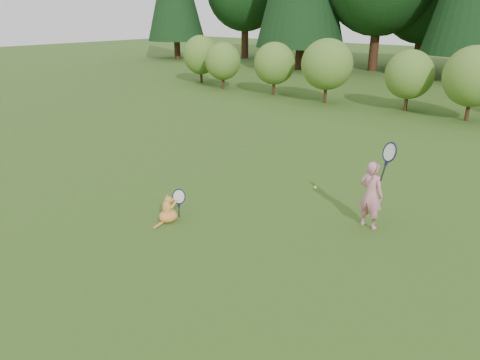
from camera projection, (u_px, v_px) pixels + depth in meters
The scene contains 5 objects.
ground at pixel (206, 222), 9.06m from camera, with size 100.00×100.00×0.00m, color #264A14.
shrub_row at pixel (440, 79), 17.94m from camera, with size 28.00×3.00×2.80m, color #457323, non-canonical shape.
child at pixel (371, 193), 8.63m from camera, with size 0.76×0.51×1.95m.
cat at pixel (168, 208), 9.02m from camera, with size 0.43×0.75×0.74m.
tennis_ball at pixel (315, 187), 9.06m from camera, with size 0.06×0.06×0.06m.
Camera 1 is at (5.80, -5.88, 3.87)m, focal length 35.00 mm.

